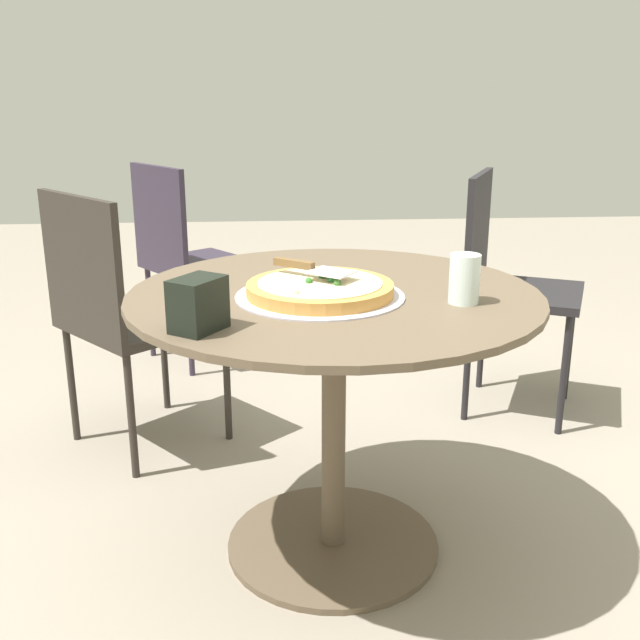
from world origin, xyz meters
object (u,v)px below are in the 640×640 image
Objects in this scene: pizza_server at (311,268)px; patio_chair_near at (183,250)px; patio_table at (334,367)px; napkin_dispenser at (198,304)px; patio_chair_far at (121,306)px; pizza_on_tray at (320,290)px; drinking_cup at (464,279)px; patio_chair_corner at (505,274)px.

patio_chair_near reaches higher than pizza_server.
patio_table is 0.26m from pizza_server.
patio_chair_far reaches higher than napkin_dispenser.
napkin_dispenser is 0.99m from patio_chair_far.
patio_chair_far is (-0.59, 0.66, -0.22)m from pizza_on_tray.
napkin_dispenser is at bearing -164.94° from drinking_cup.
patio_chair_near is 0.83m from patio_chair_far.
patio_table is 1.14× the size of patio_chair_far.
pizza_server is 1.53m from patio_chair_near.
drinking_cup is 0.13× the size of patio_chair_corner.
pizza_on_tray is 0.35m from napkin_dispenser.
patio_chair_near is at bearing 82.22° from patio_chair_far.
pizza_on_tray is (-0.04, -0.04, 0.21)m from patio_table.
pizza_on_tray is 0.46× the size of patio_chair_far.
patio_chair_near is at bearing 107.77° from pizza_on_tray.
pizza_on_tray is 1.58m from patio_chair_near.
drinking_cup reaches higher than patio_table.
patio_chair_corner reaches higher than napkin_dispenser.
drinking_cup is 1.09m from patio_chair_corner.
patio_table is at bearing -44.79° from patio_chair_far.
patio_chair_far is (-0.33, 0.89, -0.26)m from napkin_dispenser.
napkin_dispenser is at bearing -82.82° from patio_chair_near.
napkin_dispenser is at bearing -137.78° from patio_table.
patio_chair_far is at bearing 140.98° from drinking_cup.
napkin_dispenser is (-0.24, -0.28, -0.00)m from pizza_server.
pizza_on_tray is 2.01× the size of pizza_server.
napkin_dispenser is at bearing -69.75° from patio_chair_far.
patio_table is at bearing 46.90° from pizza_on_tray.
napkin_dispenser is at bearing -138.51° from pizza_on_tray.
patio_chair_near is at bearing 107.70° from pizza_server.
patio_chair_far is at bearing -97.78° from patio_chair_near.
patio_chair_corner is at bearing 173.38° from napkin_dispenser.
drinking_cup is at bearing -22.03° from patio_table.
pizza_server is 1.82× the size of napkin_dispenser.
pizza_server is at bearing -72.30° from patio_chair_near.
pizza_on_tray is 0.46× the size of patio_chair_near.
pizza_server is at bearing 173.63° from napkin_dispenser.
patio_chair_near is at bearing 154.45° from patio_chair_corner.
napkin_dispenser is (-0.26, -0.23, 0.04)m from pizza_on_tray.
drinking_cup reaches higher than pizza_on_tray.
patio_chair_far is at bearing -169.62° from patio_chair_corner.
patio_chair_near is 1.35m from patio_chair_corner.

